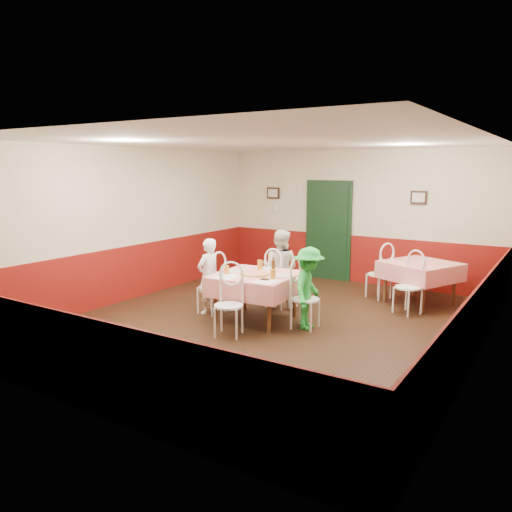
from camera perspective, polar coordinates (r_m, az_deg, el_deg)
The scene contains 39 objects.
floor at distance 7.95m, azimuth 1.70°, elevation -7.67°, with size 7.00×7.00×0.00m, color black.
ceiling at distance 7.59m, azimuth 1.81°, elevation 12.92°, with size 7.00×7.00×0.00m, color white.
back_wall at distance 10.78m, azimuth 11.33°, elevation 4.41°, with size 6.00×0.10×2.80m, color beige.
front_wall at distance 5.01m, azimuth -19.19°, elevation -2.24°, with size 6.00×0.10×2.80m, color beige.
left_wall at distance 9.52m, azimuth -14.00°, elevation 3.59°, with size 0.10×7.00×2.80m, color beige.
right_wall at distance 6.65m, azimuth 24.57°, elevation 0.32°, with size 0.10×7.00×2.80m, color beige.
wainscot_back at distance 10.89m, azimuth 11.14°, elevation -0.31°, with size 6.00×0.03×1.00m, color maroon.
wainscot_front at distance 5.27m, azimuth -18.49°, elevation -11.82°, with size 6.00×0.03×1.00m, color maroon.
wainscot_left at distance 9.65m, azimuth -13.71°, elevation -1.73°, with size 0.03×7.00×1.00m, color maroon.
wainscot_right at distance 6.85m, azimuth 23.90°, elevation -7.11°, with size 0.03×7.00×1.00m, color maroon.
door at distance 11.01m, azimuth 8.26°, elevation 2.78°, with size 0.96×0.06×2.10m, color black.
picture_left at distance 11.58m, azimuth 1.98°, elevation 7.21°, with size 0.32×0.03×0.26m, color black.
picture_right at distance 10.31m, azimuth 18.10°, elevation 6.38°, with size 0.32×0.03×0.26m, color black.
thermostat at distance 11.55m, azimuth 2.40°, elevation 5.46°, with size 0.10×0.03×0.10m, color white.
main_table at distance 8.00m, azimuth 0.00°, elevation -4.77°, with size 1.22×1.22×0.77m, color red.
second_table at distance 9.44m, azimuth 18.18°, elevation -2.98°, with size 1.12×1.12×0.77m, color red.
chair_left at distance 8.40m, azimuth -5.14°, elevation -3.56°, with size 0.42×0.42×0.90m, color white, non-canonical shape.
chair_right at distance 7.63m, azimuth 5.67°, elevation -4.96°, with size 0.42×0.42×0.90m, color white, non-canonical shape.
chair_far at distance 8.72m, azimuth 2.62°, elevation -3.03°, with size 0.42×0.42×0.90m, color white, non-canonical shape.
chair_near at distance 7.26m, azimuth -3.16°, elevation -5.70°, with size 0.42×0.42×0.90m, color white, non-canonical shape.
chair_second_a at distance 9.63m, azimuth 13.88°, elevation -2.07°, with size 0.42×0.42×0.90m, color white, non-canonical shape.
chair_second_b at distance 8.71m, azimuth 16.97°, elevation -3.47°, with size 0.42×0.42×0.90m, color white, non-canonical shape.
pizza at distance 7.86m, azimuth -0.13°, elevation -2.04°, with size 0.45×0.45×0.03m, color #B74723.
plate_left at distance 8.12m, azimuth -2.64°, elevation -1.71°, with size 0.25×0.25×0.01m, color white.
plate_right at distance 7.74m, azimuth 2.86°, elevation -2.28°, with size 0.25×0.25×0.01m, color white.
plate_far at distance 8.27m, azimuth 1.50°, elevation -1.49°, with size 0.25×0.25×0.01m, color white.
glass_a at distance 7.89m, azimuth -3.35°, elevation -1.61°, with size 0.07×0.07×0.14m, color #BF7219.
glass_b at distance 7.53m, azimuth 1.95°, elevation -2.10°, with size 0.08×0.08×0.15m, color #BF7219.
glass_c at distance 8.27m, azimuth 0.45°, elevation -0.99°, with size 0.08×0.08×0.15m, color #BF7219.
beer_bottle at distance 8.16m, azimuth 1.99°, elevation -0.97°, with size 0.06×0.06×0.20m, color #381C0A.
shaker_a at distance 7.74m, azimuth -4.14°, elevation -2.01°, with size 0.04×0.04×0.09m, color silver.
shaker_b at distance 7.68m, azimuth -3.81°, elevation -2.11°, with size 0.04×0.04×0.09m, color silver.
shaker_c at distance 7.83m, azimuth -4.02°, elevation -1.88°, with size 0.04×0.04×0.09m, color #B23319.
menu_left at distance 7.72m, azimuth -3.51°, elevation -2.37°, with size 0.30×0.40×0.00m, color white.
menu_right at distance 7.39m, azimuth 1.20°, elevation -2.91°, with size 0.30×0.40×0.00m, color white.
wallet at distance 7.49m, azimuth 1.02°, elevation -2.67°, with size 0.11×0.09×0.02m, color black.
diner_left at distance 8.38m, azimuth -5.45°, elevation -2.30°, with size 0.46×0.30×1.27m, color gray.
diner_far at distance 8.71m, azimuth 2.77°, elevation -1.45°, with size 0.67×0.52×1.37m, color gray.
diner_right at distance 7.57m, azimuth 6.05°, elevation -3.70°, with size 0.81×0.47×1.26m, color gray.
Camera 1 is at (3.87, -6.52, 2.41)m, focal length 35.00 mm.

